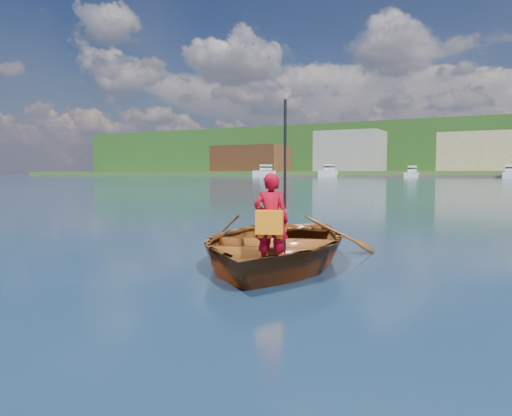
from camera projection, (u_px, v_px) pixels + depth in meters
The scene contains 7 objects.
ground at pixel (268, 258), 7.72m from camera, with size 600.00×600.00×0.00m.
rowboat at pixel (273, 244), 7.23m from camera, with size 3.97×4.81×0.86m.
child_paddler at pixel (271, 221), 6.30m from camera, with size 0.50×0.41×2.14m.
shoreline at pixel (512, 152), 215.55m from camera, with size 400.00×140.00×22.00m.
waterfront_buildings at pixel (481, 153), 156.22m from camera, with size 202.00×16.00×14.00m.
marina_yachts at pixel (495, 173), 135.14m from camera, with size 145.45×12.50×4.41m.
hillside_trees at pixel (448, 139), 222.83m from camera, with size 314.36×85.07×27.03m.
Camera 1 is at (3.41, -6.85, 1.31)m, focal length 35.00 mm.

